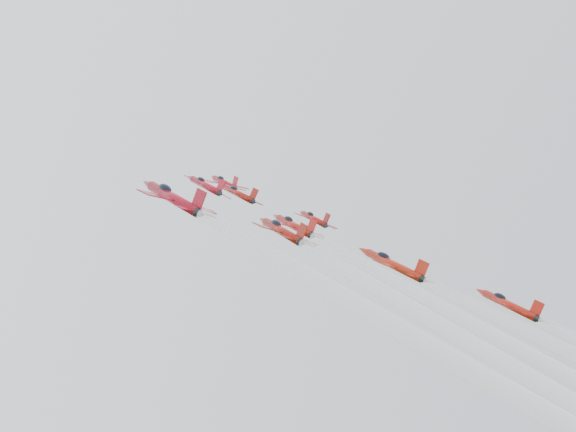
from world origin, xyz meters
TOP-DOWN VIEW (x-y plane):
  - jet_lead at (1.95, 24.91)m, footprint 9.12×11.16m
  - jet_row2_left at (-10.35, 9.88)m, footprint 8.97×10.98m
  - jet_row2_center at (-1.69, 14.01)m, footprint 8.94×10.94m
  - jet_row2_right at (14.44, 14.27)m, footprint 8.88×10.87m
  - jet_center at (-3.46, -38.73)m, footprint 8.97×78.25m
  - jet_rear_farleft at (-27.74, -53.82)m, footprint 10.27×89.57m
  - jet_rear_left at (-11.86, -48.93)m, footprint 9.32×81.27m

SIDE VIEW (x-z plane):
  - jet_rear_farleft at x=-27.74m, z-range 66.97..136.14m
  - jet_rear_left at x=-11.86m, z-range 73.93..136.69m
  - jet_center at x=-3.46m, z-range 82.93..143.35m
  - jet_row2_left at x=-10.35m, z-range 146.24..154.79m
  - jet_row2_center at x=-1.69m, z-range 149.42..157.94m
  - jet_row2_right at x=14.44m, z-range 149.64..158.11m
  - jet_lead at x=1.95m, z-range 157.70..166.39m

